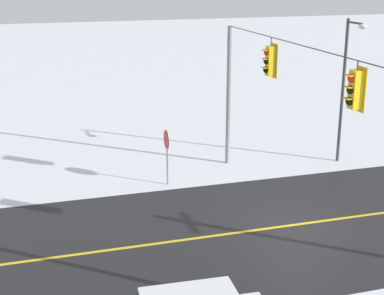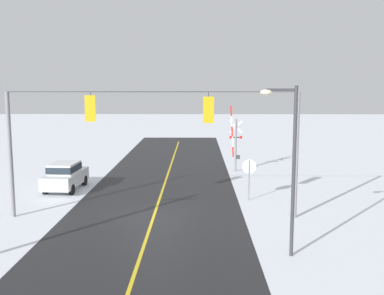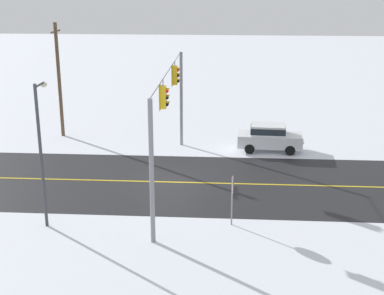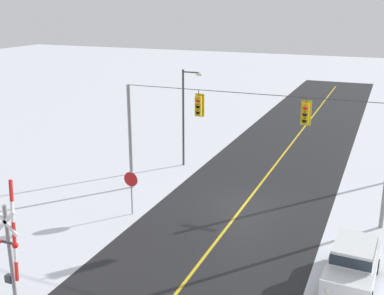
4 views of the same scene
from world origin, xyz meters
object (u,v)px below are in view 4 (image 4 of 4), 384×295
(railroad_crossing, at_px, (10,250))
(parked_car_white, at_px, (353,262))
(streetlamp_near, at_px, (186,109))
(stop_sign, at_px, (131,184))

(railroad_crossing, distance_m, parked_car_white, 12.85)
(railroad_crossing, xyz_separation_m, streetlamp_near, (-0.54, 17.02, 1.59))
(railroad_crossing, bearing_deg, stop_sign, 90.40)
(stop_sign, xyz_separation_m, streetlamp_near, (-0.48, 8.35, 2.20))
(stop_sign, xyz_separation_m, parked_car_white, (11.20, -2.41, -0.76))
(stop_sign, bearing_deg, parked_car_white, -12.15)
(stop_sign, relative_size, railroad_crossing, 0.47)
(stop_sign, relative_size, streetlamp_near, 0.36)
(parked_car_white, relative_size, streetlamp_near, 0.66)
(streetlamp_near, bearing_deg, railroad_crossing, -88.19)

